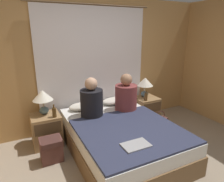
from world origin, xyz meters
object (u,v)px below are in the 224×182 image
(bed, at_px, (121,138))
(nightstand_left, at_px, (47,130))
(laptop_on_bed, at_px, (136,145))
(backpack_on_floor, at_px, (51,148))
(person_right_in_bed, at_px, (126,96))
(lamp_right, at_px, (145,83))
(handbag_on_floor, at_px, (160,123))
(nightstand_right, at_px, (146,109))
(pillow_left, at_px, (83,106))
(pillow_right, at_px, (115,101))
(lamp_left, at_px, (43,97))
(beer_bottle_on_left_stand, at_px, (54,112))
(beer_bottle_on_right_stand, at_px, (146,97))
(person_left_in_bed, at_px, (92,101))

(bed, xyz_separation_m, nightstand_left, (-1.03, 0.75, 0.03))
(laptop_on_bed, relative_size, backpack_on_floor, 0.94)
(person_right_in_bed, bearing_deg, lamp_right, 28.60)
(bed, xyz_separation_m, handbag_on_floor, (1.08, 0.34, -0.12))
(nightstand_right, height_order, pillow_left, pillow_left)
(pillow_left, bearing_deg, bed, -68.56)
(nightstand_left, relative_size, lamp_right, 1.29)
(backpack_on_floor, bearing_deg, person_right_in_bed, 8.71)
(pillow_right, xyz_separation_m, handbag_on_floor, (0.75, -0.50, -0.43))
(nightstand_right, relative_size, laptop_on_bed, 1.55)
(lamp_left, bearing_deg, beer_bottle_on_left_stand, -58.77)
(bed, xyz_separation_m, beer_bottle_on_right_stand, (0.91, 0.61, 0.37))
(pillow_right, relative_size, laptop_on_bed, 1.56)
(beer_bottle_on_right_stand, bearing_deg, pillow_left, 169.68)
(nightstand_left, distance_m, nightstand_right, 2.06)
(lamp_right, bearing_deg, pillow_right, 179.13)
(backpack_on_floor, bearing_deg, beer_bottle_on_left_stand, 67.86)
(nightstand_right, distance_m, lamp_right, 0.57)
(pillow_right, relative_size, person_right_in_bed, 0.80)
(pillow_left, bearing_deg, nightstand_left, -172.97)
(person_right_in_bed, height_order, backpack_on_floor, person_right_in_bed)
(lamp_right, height_order, person_left_in_bed, person_left_in_bed)
(person_right_in_bed, xyz_separation_m, beer_bottle_on_left_stand, (-1.25, 0.15, -0.14))
(bed, bearing_deg, lamp_right, 38.82)
(lamp_right, distance_m, person_right_in_bed, 0.77)
(bed, bearing_deg, pillow_right, 68.56)
(nightstand_right, distance_m, pillow_left, 1.39)
(lamp_right, bearing_deg, laptop_on_bed, -128.26)
(pillow_right, relative_size, beer_bottle_on_left_stand, 2.48)
(nightstand_right, distance_m, lamp_left, 2.13)
(pillow_right, bearing_deg, nightstand_left, -176.37)
(lamp_right, distance_m, beer_bottle_on_left_stand, 1.95)
(lamp_left, relative_size, beer_bottle_on_right_stand, 2.00)
(lamp_right, bearing_deg, person_left_in_bed, -164.63)
(bed, xyz_separation_m, person_right_in_bed, (0.36, 0.46, 0.52))
(lamp_left, height_order, person_right_in_bed, person_right_in_bed)
(nightstand_left, xyz_separation_m, nightstand_right, (2.06, 0.00, 0.00))
(beer_bottle_on_right_stand, relative_size, laptop_on_bed, 0.60)
(beer_bottle_on_left_stand, distance_m, beer_bottle_on_right_stand, 1.81)
(person_right_in_bed, bearing_deg, bed, -127.68)
(lamp_left, height_order, handbag_on_floor, lamp_left)
(pillow_right, distance_m, person_right_in_bed, 0.43)
(pillow_right, relative_size, handbag_on_floor, 1.41)
(pillow_left, height_order, person_right_in_bed, person_right_in_bed)
(laptop_on_bed, bearing_deg, beer_bottle_on_right_stand, 50.38)
(pillow_left, xyz_separation_m, person_left_in_bed, (0.02, -0.38, 0.21))
(nightstand_right, distance_m, laptop_on_bed, 1.87)
(nightstand_right, height_order, beer_bottle_on_left_stand, beer_bottle_on_left_stand)
(nightstand_left, xyz_separation_m, laptop_on_bed, (0.87, -1.43, 0.26))
(pillow_left, relative_size, handbag_on_floor, 1.41)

